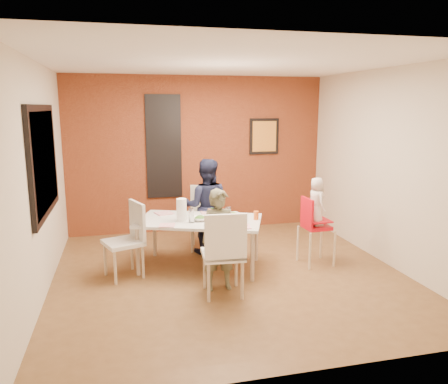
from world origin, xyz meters
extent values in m
plane|color=brown|center=(0.00, 0.00, 0.00)|extent=(4.50, 4.50, 0.00)
cube|color=white|center=(0.00, 0.00, 2.70)|extent=(4.50, 4.50, 0.02)
cube|color=beige|center=(0.00, 2.25, 1.35)|extent=(4.50, 0.02, 2.70)
cube|color=beige|center=(0.00, -2.25, 1.35)|extent=(4.50, 0.02, 2.70)
cube|color=beige|center=(-2.25, 0.00, 1.35)|extent=(0.02, 4.50, 2.70)
cube|color=beige|center=(2.25, 0.00, 1.35)|extent=(0.02, 4.50, 2.70)
cube|color=maroon|center=(0.00, 2.23, 1.35)|extent=(4.50, 0.02, 2.70)
cube|color=black|center=(-2.22, 0.20, 1.55)|extent=(0.05, 1.70, 1.30)
cube|color=black|center=(-2.21, 0.20, 1.55)|extent=(0.02, 1.55, 1.15)
cube|color=white|center=(-0.60, 2.21, 1.50)|extent=(0.55, 0.03, 1.70)
cube|color=black|center=(-0.60, 2.21, 1.50)|extent=(0.60, 0.03, 1.76)
cube|color=black|center=(1.20, 2.21, 1.65)|extent=(0.54, 0.03, 0.64)
cube|color=gold|center=(1.20, 2.19, 1.65)|extent=(0.44, 0.01, 0.54)
cube|color=silver|center=(-0.33, 0.33, 0.66)|extent=(1.85, 1.44, 0.04)
cylinder|color=tan|center=(-1.17, 0.24, 0.32)|extent=(0.05, 0.05, 0.65)
cylinder|color=tan|center=(-0.89, 0.96, 0.32)|extent=(0.05, 0.05, 0.65)
cylinder|color=tan|center=(0.23, -0.29, 0.32)|extent=(0.05, 0.05, 0.65)
cylinder|color=tan|center=(0.50, 0.42, 0.32)|extent=(0.05, 0.05, 0.65)
cube|color=white|center=(-0.22, -0.57, 0.48)|extent=(0.51, 0.51, 0.05)
cube|color=white|center=(-0.24, -0.79, 0.75)|extent=(0.48, 0.08, 0.54)
cylinder|color=#BDA78C|center=(-0.02, -0.40, 0.23)|extent=(0.04, 0.04, 0.46)
cylinder|color=#BDA78C|center=(-0.05, -0.78, 0.23)|extent=(0.04, 0.04, 0.46)
cylinder|color=#BDA78C|center=(-0.40, -0.37, 0.23)|extent=(0.04, 0.04, 0.46)
cylinder|color=#BDA78C|center=(-0.43, -0.75, 0.23)|extent=(0.04, 0.04, 0.46)
cube|color=white|center=(-0.11, 1.11, 0.46)|extent=(0.54, 0.54, 0.05)
cube|color=white|center=(-0.07, 1.31, 0.71)|extent=(0.45, 0.14, 0.51)
cylinder|color=#C0AB8E|center=(-0.33, 0.97, 0.22)|extent=(0.04, 0.04, 0.44)
cylinder|color=#C0AB8E|center=(-0.25, 1.33, 0.22)|extent=(0.04, 0.04, 0.44)
cylinder|color=#C0AB8E|center=(0.02, 0.89, 0.22)|extent=(0.04, 0.04, 0.44)
cylinder|color=#C0AB8E|center=(0.11, 1.25, 0.22)|extent=(0.04, 0.04, 0.44)
cube|color=silver|center=(-1.35, 0.24, 0.46)|extent=(0.58, 0.58, 0.05)
cube|color=silver|center=(-1.16, 0.31, 0.72)|extent=(0.19, 0.44, 0.51)
cylinder|color=#BEAA8D|center=(-1.58, 0.35, 0.22)|extent=(0.04, 0.04, 0.44)
cylinder|color=#BEAA8D|center=(-1.24, 0.47, 0.22)|extent=(0.04, 0.04, 0.44)
cylinder|color=#BEAA8D|center=(-1.46, 0.00, 0.22)|extent=(0.04, 0.04, 0.44)
cylinder|color=#BEAA8D|center=(-1.11, 0.13, 0.22)|extent=(0.04, 0.04, 0.44)
cube|color=red|center=(1.27, 0.10, 0.54)|extent=(0.35, 0.35, 0.05)
cube|color=red|center=(1.12, 0.09, 0.76)|extent=(0.05, 0.33, 0.39)
cube|color=red|center=(1.27, 0.10, 0.63)|extent=(0.35, 0.35, 0.02)
cylinder|color=beige|center=(1.47, -0.07, 0.26)|extent=(0.03, 0.03, 0.51)
cylinder|color=beige|center=(1.10, -0.09, 0.26)|extent=(0.03, 0.03, 0.51)
cylinder|color=beige|center=(1.45, 0.30, 0.26)|extent=(0.03, 0.03, 0.51)
cylinder|color=beige|center=(1.08, 0.28, 0.26)|extent=(0.03, 0.03, 0.51)
imported|color=brown|center=(-0.22, -0.41, 0.62)|extent=(0.45, 0.30, 1.23)
imported|color=black|center=(-0.11, 0.95, 0.71)|extent=(0.81, 0.71, 1.43)
imported|color=silver|center=(1.25, 0.10, 0.90)|extent=(0.24, 0.34, 0.67)
cube|color=white|center=(-0.79, 0.13, 0.69)|extent=(0.23, 0.23, 0.01)
cube|color=white|center=(-0.15, 0.68, 0.69)|extent=(0.20, 0.20, 0.01)
cube|color=white|center=(0.12, -0.17, 0.69)|extent=(0.25, 0.25, 0.01)
cube|color=silver|center=(-0.76, 0.77, 0.69)|extent=(0.29, 0.29, 0.01)
imported|color=white|center=(-0.34, 0.27, 0.71)|extent=(0.23, 0.23, 0.05)
imported|color=silver|center=(0.13, 0.35, 0.71)|extent=(0.24, 0.24, 0.05)
cylinder|color=black|center=(-0.10, 0.30, 0.84)|extent=(0.08, 0.08, 0.31)
cylinder|color=white|center=(-0.46, 0.20, 0.78)|extent=(0.07, 0.07, 0.19)
cylinder|color=white|center=(0.01, 0.11, 0.78)|extent=(0.07, 0.07, 0.20)
cylinder|color=white|center=(-0.58, 0.31, 0.83)|extent=(0.13, 0.13, 0.30)
cylinder|color=red|center=(-0.20, 0.22, 0.76)|extent=(0.04, 0.04, 0.16)
cylinder|color=#346A23|center=(-0.16, 0.33, 0.76)|extent=(0.04, 0.04, 0.15)
cylinder|color=brown|center=(-0.21, 0.29, 0.76)|extent=(0.04, 0.04, 0.15)
cylinder|color=orange|center=(0.41, 0.15, 0.74)|extent=(0.07, 0.07, 0.12)
camera|label=1|loc=(-1.34, -5.28, 2.18)|focal=35.00mm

